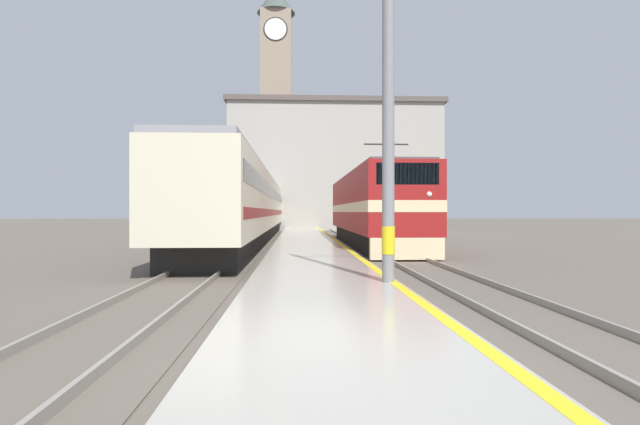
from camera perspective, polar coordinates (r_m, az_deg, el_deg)
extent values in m
plane|color=#60564C|center=(36.00, -1.79, -2.87)|extent=(200.00, 200.00, 0.00)
cube|color=#ADA89E|center=(30.99, -1.64, -3.03)|extent=(3.31, 140.00, 0.33)
cube|color=yellow|center=(31.05, 1.14, -2.72)|extent=(0.20, 140.00, 0.00)
cube|color=#60564C|center=(31.26, 4.77, -3.30)|extent=(2.83, 140.00, 0.02)
cube|color=gray|center=(31.17, 3.46, -3.16)|extent=(0.07, 140.00, 0.14)
cube|color=gray|center=(31.36, 6.07, -3.14)|extent=(0.07, 140.00, 0.14)
cube|color=#60564C|center=(31.13, -8.09, -3.31)|extent=(2.84, 140.00, 0.02)
cube|color=gray|center=(31.20, -9.41, -3.16)|extent=(0.07, 140.00, 0.14)
cube|color=gray|center=(31.07, -6.77, -3.17)|extent=(0.07, 140.00, 0.14)
cube|color=black|center=(27.20, 5.89, -2.87)|extent=(2.46, 16.27, 0.90)
cube|color=maroon|center=(27.17, 5.89, 1.13)|extent=(2.90, 17.68, 2.89)
cube|color=beige|center=(27.16, 5.89, 0.52)|extent=(2.92, 17.70, 0.44)
cube|color=beige|center=(18.66, 9.90, -4.08)|extent=(2.76, 0.30, 0.81)
cube|color=black|center=(18.58, 9.96, 4.38)|extent=(2.32, 0.12, 0.80)
sphere|color=white|center=(18.34, 7.55, 2.09)|extent=(0.20, 0.20, 0.20)
sphere|color=white|center=(18.69, 12.37, 2.05)|extent=(0.20, 0.20, 0.20)
cube|color=#4C4C51|center=(27.24, 5.89, 4.30)|extent=(2.61, 16.80, 0.12)
cylinder|color=#333333|center=(22.60, 7.71, 6.59)|extent=(0.06, 0.63, 1.03)
cylinder|color=#333333|center=(23.29, 7.40, 6.40)|extent=(0.06, 0.63, 1.03)
cube|color=#262626|center=(23.01, 7.55, 7.73)|extent=(2.03, 0.08, 0.06)
cube|color=black|center=(40.22, -6.87, -1.92)|extent=(2.46, 51.56, 0.90)
cube|color=beige|center=(40.20, -6.87, 0.88)|extent=(2.90, 53.70, 3.03)
cube|color=black|center=(40.21, -6.87, 1.74)|extent=(2.92, 52.63, 0.64)
cube|color=maroon|center=(40.19, -6.87, 0.02)|extent=(2.92, 52.63, 0.36)
cube|color=gray|center=(40.25, -6.87, 3.18)|extent=(2.67, 53.70, 0.20)
cylinder|color=gray|center=(11.12, 7.81, 13.00)|extent=(0.26, 0.26, 8.00)
cylinder|color=yellow|center=(10.86, 7.81, -3.16)|extent=(0.28, 0.28, 0.60)
cube|color=gray|center=(64.96, -5.03, 10.49)|extent=(3.86, 3.86, 27.19)
cylinder|color=black|center=(65.95, -5.11, 20.16)|extent=(3.00, 0.06, 3.00)
cylinder|color=white|center=(65.92, -5.11, 20.16)|extent=(2.70, 0.10, 2.70)
cone|color=#47514C|center=(69.39, -5.04, 23.04)|extent=(4.82, 4.82, 3.47)
cube|color=#A8A399|center=(54.03, 1.52, 4.90)|extent=(21.56, 9.40, 12.79)
cube|color=#564C47|center=(54.99, 1.53, 11.82)|extent=(22.16, 10.00, 0.50)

